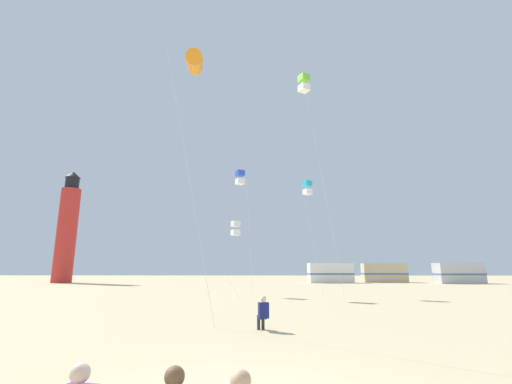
# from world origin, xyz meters

# --- Properties ---
(kite_flyer_standing) EXTENTS (0.44, 0.56, 1.16)m
(kite_flyer_standing) POSITION_xyz_m (0.54, 7.06, 0.61)
(kite_flyer_standing) COLOR navy
(kite_flyer_standing) RESTS_ON ground
(kite_tube_orange) EXTENTS (2.24, 2.61, 11.92)m
(kite_tube_orange) POSITION_xyz_m (-2.51, 8.60, 11.22)
(kite_tube_orange) COLOR silver
(kite_tube_orange) RESTS_ON ground
(kite_box_blue) EXTENTS (1.48, 1.61, 9.84)m
(kite_box_blue) POSITION_xyz_m (-1.30, 21.89, 9.25)
(kite_box_blue) COLOR silver
(kite_box_blue) RESTS_ON ground
(kite_box_cyan) EXTENTS (1.45, 1.33, 9.15)m
(kite_box_cyan) POSITION_xyz_m (4.21, 22.76, 8.56)
(kite_box_cyan) COLOR silver
(kite_box_cyan) RESTS_ON ground
(kite_box_lime) EXTENTS (2.34, 2.34, 14.57)m
(kite_box_lime) POSITION_xyz_m (3.28, 15.53, 13.95)
(kite_box_lime) COLOR silver
(kite_box_lime) RESTS_ON ground
(kite_box_white) EXTENTS (3.50, 3.32, 5.81)m
(kite_box_white) POSITION_xyz_m (-1.68, 22.54, 5.22)
(kite_box_white) COLOR silver
(kite_box_white) RESTS_ON ground
(lighthouse_distant) EXTENTS (2.80, 2.80, 16.80)m
(lighthouse_distant) POSITION_xyz_m (-28.97, 46.61, 7.84)
(lighthouse_distant) COLOR red
(lighthouse_distant) RESTS_ON ground
(rv_van_white) EXTENTS (6.60, 2.82, 2.80)m
(rv_van_white) POSITION_xyz_m (10.35, 47.59, 1.39)
(rv_van_white) COLOR white
(rv_van_white) RESTS_ON ground
(rv_van_tan) EXTENTS (6.50, 2.50, 2.80)m
(rv_van_tan) POSITION_xyz_m (18.75, 49.31, 1.39)
(rv_van_tan) COLOR #C6B28C
(rv_van_tan) RESTS_ON ground
(rv_van_silver) EXTENTS (6.58, 2.77, 2.80)m
(rv_van_silver) POSITION_xyz_m (27.83, 45.45, 1.39)
(rv_van_silver) COLOR #B7BABF
(rv_van_silver) RESTS_ON ground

